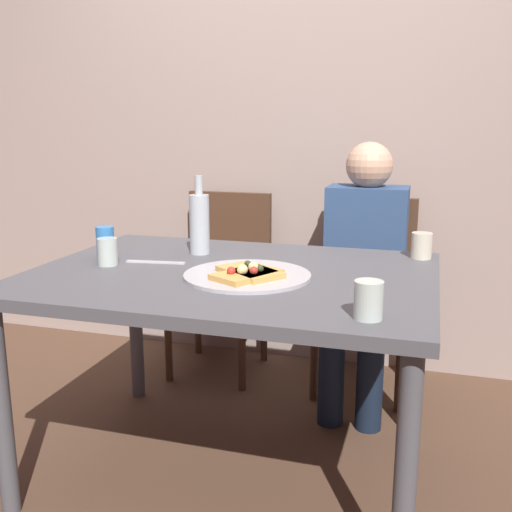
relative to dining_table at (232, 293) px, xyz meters
name	(u,v)px	position (x,y,z in m)	size (l,w,h in m)	color
ground_plane	(234,468)	(0.00, 0.00, -0.67)	(8.00, 8.00, 0.00)	#513828
back_wall	(306,113)	(0.00, 1.17, 0.63)	(6.00, 0.10, 2.60)	gray
dining_table	(232,293)	(0.00, 0.00, 0.00)	(1.36, 1.01, 0.75)	#4C4C51
pizza_tray	(247,275)	(0.07, -0.06, 0.09)	(0.42, 0.42, 0.01)	#ADADB2
pizza_slice_last	(246,274)	(0.09, -0.11, 0.10)	(0.22, 0.26, 0.05)	tan
pizza_slice_extra	(250,271)	(0.09, -0.07, 0.10)	(0.25, 0.24, 0.05)	tan
wine_bottle	(199,223)	(-0.21, 0.23, 0.20)	(0.08, 0.08, 0.30)	#B2BCC1
tumbler_near	(108,252)	(-0.45, -0.04, 0.13)	(0.07, 0.07, 0.10)	#B7C6BC
tumbler_far	(368,300)	(0.50, -0.37, 0.13)	(0.08, 0.08, 0.10)	#B7C6BC
wine_glass	(422,246)	(0.62, 0.39, 0.13)	(0.08, 0.08, 0.10)	beige
soda_can	(105,243)	(-0.51, 0.04, 0.14)	(0.07, 0.07, 0.12)	#337AC1
table_knife	(156,262)	(-0.30, 0.04, 0.08)	(0.22, 0.02, 0.01)	#B7B7BC
chair_left	(223,270)	(-0.36, 0.90, -0.16)	(0.44, 0.44, 0.90)	#472D1E
chair_right	(366,281)	(0.36, 0.90, -0.16)	(0.44, 0.44, 0.90)	#472D1E
guest_in_sweater	(363,262)	(0.36, 0.75, -0.03)	(0.36, 0.56, 1.17)	navy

